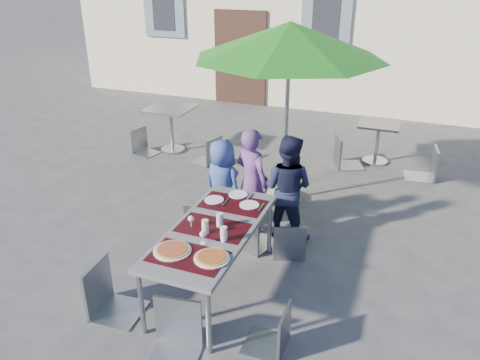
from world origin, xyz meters
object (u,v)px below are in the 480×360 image
at_px(child_2, 287,188).
at_px(chair_4, 275,306).
at_px(pizza_near_right, 212,257).
at_px(child_1, 252,181).
at_px(chair_1, 249,202).
at_px(chair_0, 201,199).
at_px(bg_chair_r_1, 431,144).
at_px(chair_3, 103,261).
at_px(chair_2, 290,220).
at_px(patio_umbrella, 290,42).
at_px(chair_5, 172,301).
at_px(bg_chair_l_1, 346,133).
at_px(bg_chair_l_0, 141,127).
at_px(cafe_table_1, 378,136).
at_px(cafe_table_0, 171,120).
at_px(child_0, 222,184).
at_px(pizza_near_left, 172,250).
at_px(dining_table, 213,232).
at_px(bg_chair_r_0, 210,134).

distance_m(child_2, chair_4, 1.96).
distance_m(pizza_near_right, child_1, 1.82).
bearing_deg(chair_1, child_1, 105.66).
bearing_deg(chair_0, bg_chair_r_1, 47.86).
bearing_deg(chair_3, chair_2, 48.07).
xyz_separation_m(child_1, patio_umbrella, (0.15, 0.96, 1.58)).
distance_m(pizza_near_right, chair_3, 1.09).
bearing_deg(chair_2, chair_5, -105.94).
relative_size(chair_2, bg_chair_r_1, 0.86).
distance_m(patio_umbrella, bg_chair_l_1, 2.39).
distance_m(child_2, chair_2, 0.50).
height_order(pizza_near_right, bg_chair_l_0, bg_chair_l_0).
bearing_deg(chair_0, chair_1, -3.45).
bearing_deg(bg_chair_r_1, chair_3, -122.37).
bearing_deg(bg_chair_l_1, child_2, -96.63).
xyz_separation_m(child_2, cafe_table_1, (0.79, 2.93, -0.20)).
xyz_separation_m(pizza_near_right, chair_2, (0.36, 1.37, -0.27)).
bearing_deg(cafe_table_0, pizza_near_right, -56.50).
bearing_deg(chair_4, chair_1, 118.22).
distance_m(child_2, chair_1, 0.54).
bearing_deg(pizza_near_right, child_0, 110.37).
height_order(chair_2, patio_umbrella, patio_umbrella).
xyz_separation_m(pizza_near_right, chair_4, (0.64, -0.09, -0.28)).
bearing_deg(child_2, bg_chair_l_0, -23.32).
distance_m(child_0, chair_2, 1.10).
xyz_separation_m(chair_0, bg_chair_r_1, (2.64, 2.91, 0.05)).
xyz_separation_m(child_2, chair_2, (0.17, -0.44, -0.19)).
distance_m(pizza_near_left, patio_umbrella, 3.18).
xyz_separation_m(pizza_near_left, chair_0, (-0.41, 1.45, -0.24)).
bearing_deg(cafe_table_1, chair_3, -112.42).
height_order(patio_umbrella, cafe_table_0, patio_umbrella).
height_order(dining_table, cafe_table_1, dining_table).
bearing_deg(cafe_table_0, child_0, -48.04).
bearing_deg(child_2, child_0, 9.04).
xyz_separation_m(chair_1, bg_chair_r_1, (1.98, 2.95, -0.04)).
bearing_deg(bg_chair_l_1, chair_4, -88.00).
distance_m(child_2, patio_umbrella, 1.88).
bearing_deg(chair_0, chair_2, -2.78).
bearing_deg(chair_1, child_0, 143.21).
relative_size(cafe_table_1, bg_chair_r_1, 0.73).
xyz_separation_m(dining_table, cafe_table_0, (-2.37, 3.42, -0.09)).
distance_m(child_1, child_2, 0.46).
bearing_deg(chair_0, child_1, 34.84).
relative_size(child_1, chair_2, 1.62).
height_order(child_0, chair_0, child_0).
bearing_deg(chair_3, child_0, 78.52).
xyz_separation_m(dining_table, child_1, (-0.05, 1.29, -0.00)).
xyz_separation_m(dining_table, chair_2, (0.59, 0.86, -0.20)).
bearing_deg(bg_chair_r_0, patio_umbrella, -28.84).
bearing_deg(chair_3, bg_chair_r_1, 57.63).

